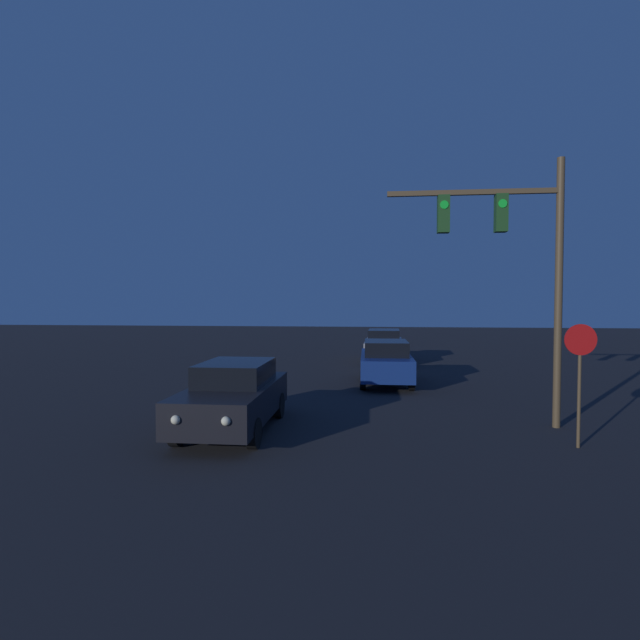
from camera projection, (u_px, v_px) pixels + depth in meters
name	position (u px, v px, depth m)	size (l,w,h in m)	color
car_near	(234.00, 395.00, 11.72)	(1.86, 4.57, 1.59)	black
car_mid	(386.00, 361.00, 18.27)	(1.89, 4.58, 1.59)	navy
car_far	(384.00, 345.00, 24.93)	(1.96, 4.61, 1.59)	#99999E
traffic_signal_mast	(516.00, 251.00, 11.93)	(4.15, 0.30, 6.42)	brown
stop_sign	(580.00, 363.00, 10.26)	(0.64, 0.07, 2.57)	brown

